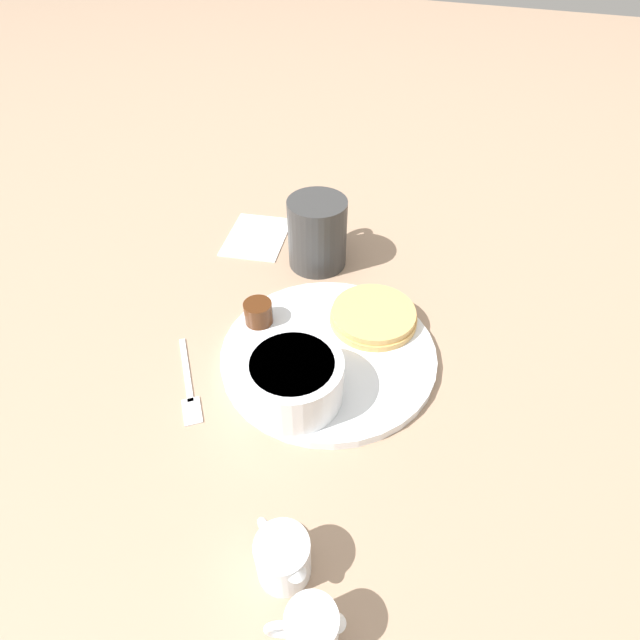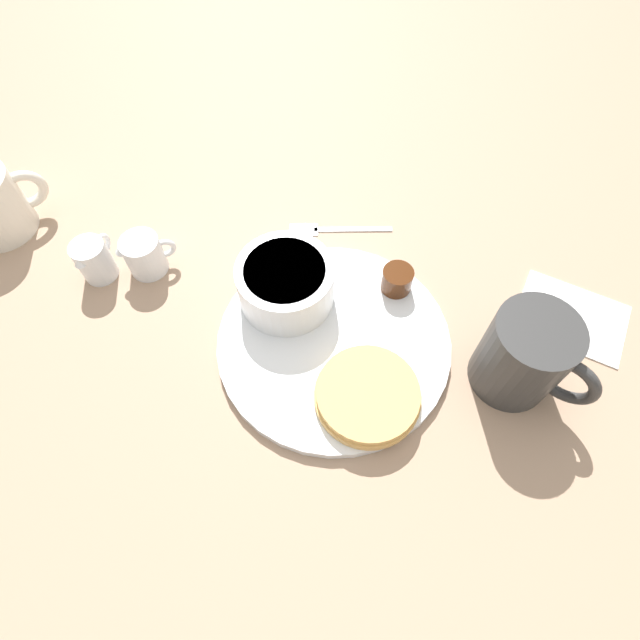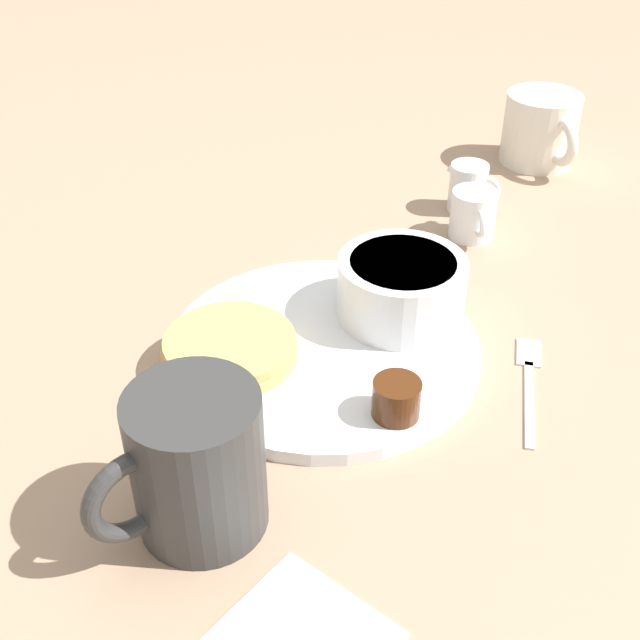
% 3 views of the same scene
% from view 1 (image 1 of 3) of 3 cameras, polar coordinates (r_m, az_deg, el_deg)
% --- Properties ---
extents(ground_plane, '(4.00, 4.00, 0.00)m').
position_cam_1_polar(ground_plane, '(0.62, 0.96, -4.24)').
color(ground_plane, '#9E7F66').
extents(plate, '(0.26, 0.26, 0.01)m').
position_cam_1_polar(plate, '(0.61, 0.97, -3.87)').
color(plate, white).
rests_on(plate, ground_plane).
extents(pancake_stack, '(0.11, 0.11, 0.02)m').
position_cam_1_polar(pancake_stack, '(0.64, 6.13, 0.46)').
color(pancake_stack, tan).
rests_on(pancake_stack, plate).
extents(bowl, '(0.11, 0.11, 0.05)m').
position_cam_1_polar(bowl, '(0.54, -3.12, -6.64)').
color(bowl, white).
rests_on(bowl, plate).
extents(syrup_cup, '(0.04, 0.04, 0.03)m').
position_cam_1_polar(syrup_cup, '(0.64, -7.06, 0.85)').
color(syrup_cup, '#47230F').
rests_on(syrup_cup, plate).
extents(butter_ramekin, '(0.04, 0.04, 0.04)m').
position_cam_1_polar(butter_ramekin, '(0.55, -5.51, -8.23)').
color(butter_ramekin, white).
rests_on(butter_ramekin, plate).
extents(coffee_mug, '(0.12, 0.09, 0.10)m').
position_cam_1_polar(coffee_mug, '(0.74, -0.22, 10.00)').
color(coffee_mug, '#333333').
rests_on(coffee_mug, ground_plane).
extents(creamer_pitcher_near, '(0.05, 0.06, 0.05)m').
position_cam_1_polar(creamer_pitcher_near, '(0.46, -4.29, -25.41)').
color(creamer_pitcher_near, white).
rests_on(creamer_pitcher_near, ground_plane).
extents(creamer_pitcher_far, '(0.04, 0.06, 0.05)m').
position_cam_1_polar(creamer_pitcher_far, '(0.45, -1.04, -31.89)').
color(creamer_pitcher_far, white).
rests_on(creamer_pitcher_far, ground_plane).
extents(fork, '(0.12, 0.09, 0.00)m').
position_cam_1_polar(fork, '(0.60, -14.75, -7.62)').
color(fork, silver).
rests_on(fork, ground_plane).
extents(napkin, '(0.14, 0.11, 0.00)m').
position_cam_1_polar(napkin, '(0.82, -7.23, 9.49)').
color(napkin, white).
rests_on(napkin, ground_plane).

